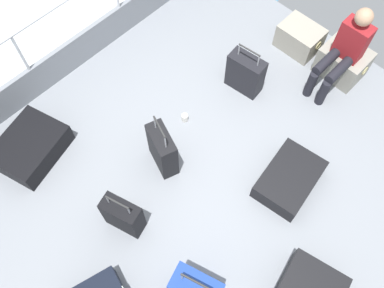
{
  "coord_description": "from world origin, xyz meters",
  "views": [
    {
      "loc": [
        1.28,
        -1.55,
        4.29
      ],
      "look_at": [
        -0.2,
        -0.01,
        0.25
      ],
      "focal_mm": 38.74,
      "sensor_mm": 36.0,
      "label": 1
    }
  ],
  "objects": [
    {
      "name": "suitcase_0",
      "position": [
        -0.36,
        -0.3,
        0.29
      ],
      "size": [
        0.46,
        0.32,
        0.8
      ],
      "color": "black",
      "rests_on": "ground_plane"
    },
    {
      "name": "suitcase_1",
      "position": [
        0.82,
        0.46,
        0.11
      ],
      "size": [
        0.62,
        0.82,
        0.23
      ],
      "color": "black",
      "rests_on": "ground_plane"
    },
    {
      "name": "sea_wake",
      "position": [
        -3.6,
        0.0,
        -0.34
      ],
      "size": [
        12.0,
        12.0,
        0.01
      ],
      "color": "teal",
      "rests_on": "ground_plane"
    },
    {
      "name": "gunwale_port",
      "position": [
        -2.17,
        0.0,
        0.23
      ],
      "size": [
        0.06,
        5.2,
        0.45
      ],
      "primitive_type": "cube",
      "color": "gray",
      "rests_on": "ground_plane"
    },
    {
      "name": "cargo_crate_0",
      "position": [
        -0.3,
        2.12,
        0.17
      ],
      "size": [
        0.57,
        0.4,
        0.35
      ],
      "color": "#9E9989",
      "rests_on": "ground_plane"
    },
    {
      "name": "cargo_crate_1",
      "position": [
        0.34,
        2.15,
        0.2
      ],
      "size": [
        0.59,
        0.45,
        0.4
      ],
      "color": "gray",
      "rests_on": "ground_plane"
    },
    {
      "name": "railing_port",
      "position": [
        -2.17,
        0.0,
        0.78
      ],
      "size": [
        0.04,
        4.2,
        1.02
      ],
      "color": "silver",
      "rests_on": "ground_plane"
    },
    {
      "name": "passenger_seated",
      "position": [
        0.34,
        1.97,
        0.58
      ],
      "size": [
        0.34,
        0.66,
        1.1
      ],
      "color": "maroon",
      "rests_on": "ground_plane"
    },
    {
      "name": "ground_plane",
      "position": [
        0.0,
        0.0,
        -0.03
      ],
      "size": [
        4.4,
        5.2,
        0.06
      ],
      "primitive_type": "cube",
      "color": "gray"
    },
    {
      "name": "suitcase_6",
      "position": [
        -1.53,
        -1.26,
        0.14
      ],
      "size": [
        0.78,
        0.91,
        0.27
      ],
      "color": "black",
      "rests_on": "ground_plane"
    },
    {
      "name": "paper_cup",
      "position": [
        -0.58,
        0.26,
        0.05
      ],
      "size": [
        0.08,
        0.08,
        0.1
      ],
      "primitive_type": "cylinder",
      "color": "white",
      "rests_on": "ground_plane"
    },
    {
      "name": "suitcase_2",
      "position": [
        -0.13,
        -1.09,
        0.25
      ],
      "size": [
        0.43,
        0.29,
        0.65
      ],
      "color": "black",
      "rests_on": "ground_plane"
    },
    {
      "name": "suitcase_7",
      "position": [
        -0.4,
        1.13,
        0.26
      ],
      "size": [
        0.46,
        0.26,
        0.7
      ],
      "color": "black",
      "rests_on": "ground_plane"
    }
  ]
}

